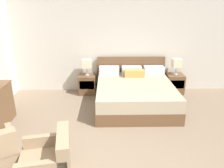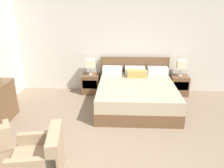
{
  "view_description": "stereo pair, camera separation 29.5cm",
  "coord_description": "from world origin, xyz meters",
  "px_view_note": "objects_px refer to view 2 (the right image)",
  "views": [
    {
      "loc": [
        -0.13,
        -2.47,
        2.37
      ],
      "look_at": [
        -0.04,
        1.94,
        0.75
      ],
      "focal_mm": 35.0,
      "sensor_mm": 36.0,
      "label": 1
    },
    {
      "loc": [
        0.17,
        -2.47,
        2.37
      ],
      "look_at": [
        -0.04,
        1.94,
        0.75
      ],
      "focal_mm": 35.0,
      "sensor_mm": 36.0,
      "label": 2
    }
  ],
  "objects_px": {
    "bed": "(136,93)",
    "table_lamp_left": "(90,63)",
    "nightstand_left": "(91,84)",
    "armchair_companion": "(40,162)",
    "table_lamp_right": "(181,64)",
    "nightstand_right": "(179,85)"
  },
  "relations": [
    {
      "from": "bed",
      "to": "armchair_companion",
      "type": "relative_size",
      "value": 2.61
    },
    {
      "from": "nightstand_right",
      "to": "armchair_companion",
      "type": "bearing_deg",
      "value": -129.59
    },
    {
      "from": "nightstand_left",
      "to": "armchair_companion",
      "type": "height_order",
      "value": "armchair_companion"
    },
    {
      "from": "nightstand_right",
      "to": "table_lamp_right",
      "type": "xyz_separation_m",
      "value": [
        0.0,
        0.0,
        0.59
      ]
    },
    {
      "from": "nightstand_left",
      "to": "nightstand_right",
      "type": "distance_m",
      "value": 2.45
    },
    {
      "from": "table_lamp_left",
      "to": "armchair_companion",
      "type": "height_order",
      "value": "table_lamp_left"
    },
    {
      "from": "armchair_companion",
      "to": "table_lamp_right",
      "type": "bearing_deg",
      "value": 50.42
    },
    {
      "from": "bed",
      "to": "armchair_companion",
      "type": "xyz_separation_m",
      "value": [
        -1.48,
        -2.53,
        -0.02
      ]
    },
    {
      "from": "bed",
      "to": "table_lamp_right",
      "type": "xyz_separation_m",
      "value": [
        1.22,
        0.75,
        0.55
      ]
    },
    {
      "from": "bed",
      "to": "table_lamp_left",
      "type": "distance_m",
      "value": 1.54
    },
    {
      "from": "bed",
      "to": "nightstand_left",
      "type": "xyz_separation_m",
      "value": [
        -1.23,
        0.75,
        -0.04
      ]
    },
    {
      "from": "bed",
      "to": "nightstand_right",
      "type": "distance_m",
      "value": 1.44
    },
    {
      "from": "armchair_companion",
      "to": "bed",
      "type": "bearing_deg",
      "value": 59.59
    },
    {
      "from": "bed",
      "to": "nightstand_left",
      "type": "distance_m",
      "value": 1.44
    },
    {
      "from": "nightstand_left",
      "to": "table_lamp_right",
      "type": "xyz_separation_m",
      "value": [
        2.45,
        0.0,
        0.59
      ]
    },
    {
      "from": "bed",
      "to": "armchair_companion",
      "type": "bearing_deg",
      "value": -120.41
    },
    {
      "from": "table_lamp_left",
      "to": "table_lamp_right",
      "type": "distance_m",
      "value": 2.45
    },
    {
      "from": "bed",
      "to": "table_lamp_left",
      "type": "xyz_separation_m",
      "value": [
        -1.23,
        0.75,
        0.55
      ]
    },
    {
      "from": "table_lamp_right",
      "to": "bed",
      "type": "bearing_deg",
      "value": -148.57
    },
    {
      "from": "bed",
      "to": "table_lamp_right",
      "type": "distance_m",
      "value": 1.54
    },
    {
      "from": "armchair_companion",
      "to": "nightstand_left",
      "type": "bearing_deg",
      "value": 85.49
    },
    {
      "from": "table_lamp_left",
      "to": "nightstand_left",
      "type": "bearing_deg",
      "value": -90.0
    }
  ]
}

